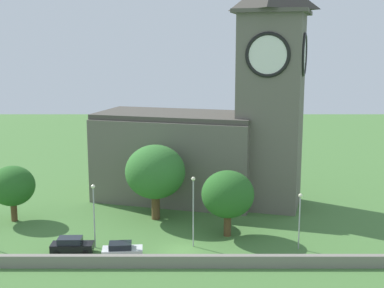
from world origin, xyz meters
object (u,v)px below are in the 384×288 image
at_px(car_white, 119,250).
at_px(tree_churchyard, 225,194).
at_px(streetlamp_central, 191,201).
at_px(church, 210,131).
at_px(car_black, 69,246).
at_px(tree_by_tower, 153,172).
at_px(streetlamp_east_mid, 297,211).
at_px(tree_riverside_west, 10,186).
at_px(streetlamp_west_mid, 91,206).

distance_m(car_white, tree_churchyard, 13.72).
distance_m(car_white, streetlamp_central, 9.15).
xyz_separation_m(church, car_black, (-15.69, -19.49, -9.08)).
distance_m(church, car_white, 24.81).
bearing_deg(church, streetlamp_central, -99.05).
distance_m(car_white, tree_by_tower, 13.86).
distance_m(streetlamp_east_mid, tree_riverside_west, 35.20).
bearing_deg(church, tree_churchyard, -85.30).
bearing_deg(tree_by_tower, church, 47.20).
relative_size(tree_churchyard, tree_by_tower, 0.81).
relative_size(tree_churchyard, tree_riverside_west, 1.09).
xyz_separation_m(streetlamp_central, streetlamp_east_mid, (11.42, -0.72, -0.94)).
distance_m(car_black, streetlamp_east_mid, 24.58).
relative_size(car_black, tree_riverside_west, 0.63).
distance_m(tree_churchyard, tree_by_tower, 10.68).
distance_m(church, streetlamp_east_mid, 20.99).
bearing_deg(streetlamp_east_mid, tree_churchyard, 151.66).
distance_m(car_black, streetlamp_central, 13.73).
distance_m(church, car_black, 26.61).
distance_m(car_black, tree_churchyard, 18.12).
bearing_deg(streetlamp_central, tree_by_tower, 116.89).
xyz_separation_m(car_white, streetlamp_central, (7.42, 3.15, 4.34)).
height_order(streetlamp_west_mid, tree_churchyard, tree_churchyard).
bearing_deg(car_white, streetlamp_east_mid, 7.37).
relative_size(church, tree_by_tower, 3.22).
height_order(streetlamp_west_mid, tree_by_tower, tree_by_tower).
height_order(car_black, streetlamp_west_mid, streetlamp_west_mid).
distance_m(church, tree_churchyard, 15.12).
relative_size(car_white, tree_riverside_west, 0.61).
bearing_deg(tree_churchyard, streetlamp_east_mid, -28.34).
xyz_separation_m(car_black, streetlamp_central, (12.89, 1.96, 4.28)).
height_order(church, tree_churchyard, church).
xyz_separation_m(streetlamp_central, tree_riverside_west, (-22.53, 8.58, -0.64)).
height_order(streetlamp_central, tree_by_tower, tree_by_tower).
height_order(church, car_black, church).
xyz_separation_m(car_white, tree_riverside_west, (-15.11, 11.74, 3.70)).
xyz_separation_m(streetlamp_west_mid, tree_riverside_west, (-11.79, 8.86, -0.20)).
bearing_deg(streetlamp_west_mid, car_white, -40.94).
relative_size(car_white, streetlamp_central, 0.55).
height_order(church, car_white, church).
distance_m(car_white, streetlamp_east_mid, 19.30).
distance_m(car_black, streetlamp_west_mid, 4.71).
relative_size(streetlamp_west_mid, tree_by_tower, 0.74).
bearing_deg(tree_by_tower, tree_riverside_west, -177.45).
xyz_separation_m(streetlamp_central, tree_churchyard, (3.96, 3.31, -0.20)).
xyz_separation_m(tree_riverside_west, tree_by_tower, (17.77, 0.79, 1.60)).
height_order(car_black, tree_churchyard, tree_churchyard).
bearing_deg(church, car_black, -128.83).
bearing_deg(car_white, tree_churchyard, 29.59).
bearing_deg(tree_riverside_west, car_black, -47.59).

